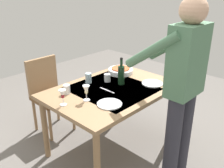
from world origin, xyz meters
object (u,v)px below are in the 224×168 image
chair_near (48,90)px  water_cup_near_left (107,78)px  dinner_plate_near (152,83)px  wine_glass_left (63,95)px  dining_table (112,95)px  serving_bowl_pasta (121,71)px  wine_bottle (121,74)px  water_cup_far_left (88,78)px  water_cup_near_right (67,89)px  dinner_plate_far (109,104)px  wine_glass_right (86,90)px  person_server (182,85)px

chair_near → water_cup_near_left: bearing=117.2°
dinner_plate_near → wine_glass_left: bearing=-17.2°
dining_table → serving_bowl_pasta: bearing=-149.2°
wine_bottle → water_cup_far_left: wine_bottle is taller
wine_bottle → water_cup_near_right: 0.60m
wine_bottle → water_cup_near_right: bearing=-22.3°
serving_bowl_pasta → dinner_plate_far: serving_bowl_pasta is taller
wine_glass_right → water_cup_near_right: bearing=-82.1°
serving_bowl_pasta → water_cup_near_right: bearing=-0.2°
person_server → dinner_plate_near: (-0.28, -0.49, -0.22)m
person_server → serving_bowl_pasta: person_server is taller
dinner_plate_far → wine_bottle: bearing=-150.4°
chair_near → person_server: bearing=102.6°
water_cup_near_left → water_cup_near_right: size_ratio=0.95×
water_cup_near_left → serving_bowl_pasta: size_ratio=0.29×
wine_glass_left → water_cup_near_right: bearing=-134.4°
chair_near → water_cup_far_left: size_ratio=8.28×
dinner_plate_far → water_cup_near_left: bearing=-133.3°
wine_glass_right → serving_bowl_pasta: bearing=-161.6°
chair_near → dinner_plate_near: chair_near is taller
chair_near → water_cup_near_left: size_ratio=10.41×
serving_bowl_pasta → person_server: bearing=73.2°
water_cup_near_right → water_cup_near_left: bearing=172.1°
wine_bottle → dining_table: bearing=4.4°
wine_glass_right → wine_glass_left: bearing=-21.2°
person_server → wine_glass_right: 0.86m
serving_bowl_pasta → water_cup_far_left: bearing=-6.8°
wine_glass_left → water_cup_near_right: (-0.17, -0.18, -0.06)m
dining_table → water_cup_far_left: bearing=-77.3°
chair_near → water_cup_near_right: chair_near is taller
serving_bowl_pasta → dining_table: bearing=30.8°
wine_bottle → dinner_plate_near: size_ratio=1.29×
chair_near → person_server: (-0.35, 1.58, 0.43)m
water_cup_far_left → dinner_plate_near: size_ratio=0.48×
dining_table → water_cup_near_right: 0.48m
person_server → wine_glass_right: bearing=-56.5°
serving_bowl_pasta → dinner_plate_far: (0.68, 0.47, -0.03)m
wine_glass_left → serving_bowl_pasta: (-0.97, -0.17, -0.07)m
chair_near → person_server: person_server is taller
chair_near → serving_bowl_pasta: bearing=136.5°
wine_glass_right → dinner_plate_far: bearing=111.8°
wine_glass_left → serving_bowl_pasta: size_ratio=0.50×
person_server → wine_glass_left: 1.05m
wine_glass_right → water_cup_near_left: wine_glass_right is taller
serving_bowl_pasta → water_cup_near_left: bearing=12.8°
person_server → serving_bowl_pasta: 1.03m
dining_table → wine_bottle: wine_bottle is taller
wine_glass_left → dinner_plate_near: wine_glass_left is taller
dining_table → chair_near: 0.89m
chair_near → dinner_plate_near: 1.28m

